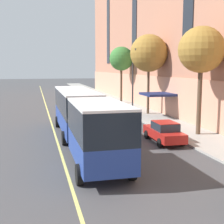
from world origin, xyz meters
The scene contains 10 objects.
ground_plane centered at (0.00, 0.00, 0.00)m, with size 260.00×260.00×0.00m, color #424244.
sidewalk centered at (8.95, 3.00, 0.07)m, with size 4.11×160.00×0.15m, color #9E9B93.
city_bus centered at (-0.25, 1.82, 2.13)m, with size 2.90×17.65×3.68m.
parked_car_darkgray_0 centered at (5.58, 26.59, 0.78)m, with size 2.04×4.56×1.56m.
parked_car_red_2 centered at (5.67, 1.13, 0.78)m, with size 1.96×4.50×1.56m.
street_tree_mid_block centered at (9.22, 2.52, 6.78)m, with size 3.61×3.61×8.49m.
street_tree_far_uptown centered at (9.22, 14.01, 7.02)m, with size 4.22×4.22×9.00m.
street_tree_far_downtown centered at (9.22, 25.49, 6.67)m, with size 3.54×3.54×8.34m.
street_lamp centered at (7.49, 14.25, 4.64)m, with size 0.36×1.48×7.40m.
lane_centerline centered at (-1.95, 3.00, 0.00)m, with size 0.16×140.00×0.01m, color #E0D66B.
Camera 1 is at (-3.45, -19.67, 5.51)m, focal length 50.00 mm.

